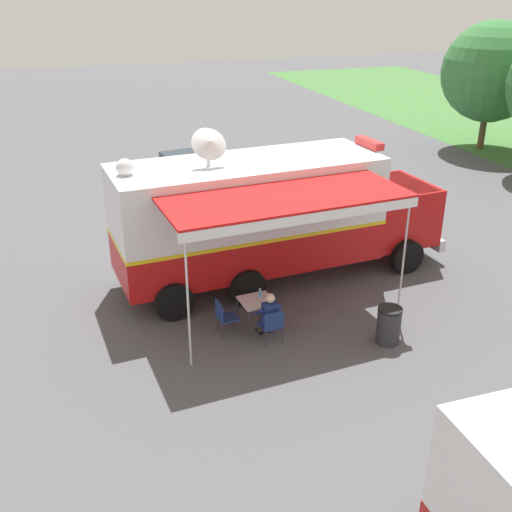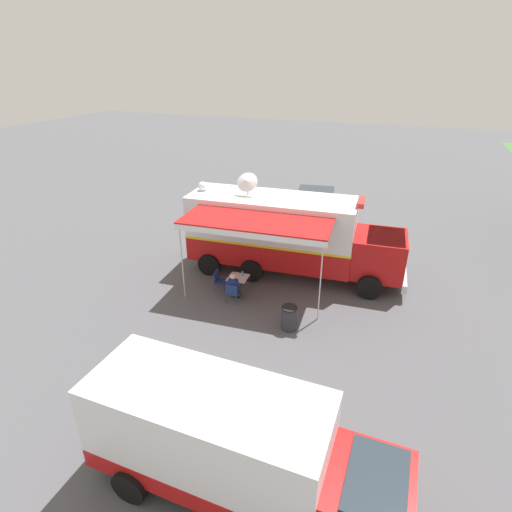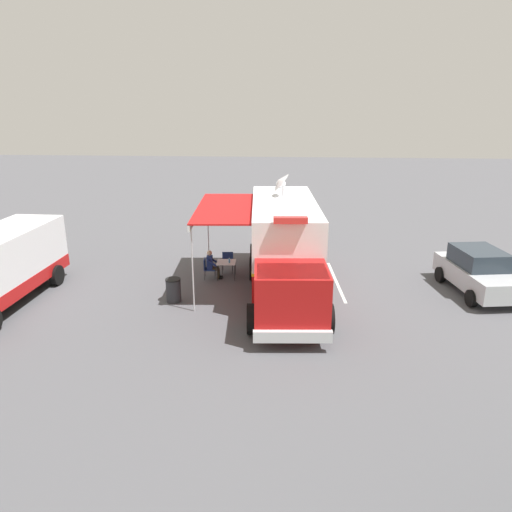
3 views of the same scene
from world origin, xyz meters
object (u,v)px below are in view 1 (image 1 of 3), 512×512
water_bottle (260,293)px  trash_bin (389,325)px  folding_chair_at_table (272,324)px  car_behind_truck (195,175)px  folding_chair_beside_table (224,315)px  command_truck (274,213)px  folding_table (257,302)px  seated_responder (269,315)px

water_bottle → trash_bin: 3.16m
folding_chair_at_table → car_behind_truck: 10.96m
folding_chair_beside_table → command_truck: bearing=139.1°
command_truck → folding_table: command_truck is taller
folding_chair_beside_table → trash_bin: bearing=65.7°
folding_chair_at_table → command_truck: bearing=159.3°
seated_responder → water_bottle: bearing=176.3°
folding_table → seated_responder: bearing=7.8°
folding_table → water_bottle: size_ratio=3.81×
folding_table → seated_responder: (0.61, 0.08, -0.02)m
water_bottle → command_truck: bearing=152.6°
folding_chair_at_table → trash_bin: trash_bin is taller
water_bottle → folding_chair_beside_table: size_ratio=0.26×
folding_table → water_bottle: 0.26m
command_truck → folding_chair_at_table: size_ratio=11.07×
folding_table → folding_chair_beside_table: size_ratio=0.98×
folding_chair_beside_table → car_behind_truck: bearing=170.2°
command_truck → water_bottle: size_ratio=43.01×
folding_chair_at_table → car_behind_truck: size_ratio=0.20×
water_bottle → folding_chair_at_table: size_ratio=0.26×
folding_table → folding_chair_at_table: bearing=6.9°
trash_bin → car_behind_truck: size_ratio=0.21×
seated_responder → car_behind_truck: 10.77m
seated_responder → trash_bin: seated_responder is taller
command_truck → seated_responder: (3.08, -1.25, -1.29)m
command_truck → car_behind_truck: size_ratio=2.18×
folding_chair_at_table → folding_chair_beside_table: same height
folding_chair_beside_table → seated_responder: bearing=59.2°
water_bottle → trash_bin: bearing=54.8°
seated_responder → car_behind_truck: size_ratio=0.28×
command_truck → car_behind_truck: command_truck is taller
water_bottle → car_behind_truck: bearing=175.6°
folding_table → car_behind_truck: bearing=174.9°
command_truck → seated_responder: bearing=-22.1°
seated_responder → trash_bin: size_ratio=1.37×
folding_table → seated_responder: seated_responder is taller
trash_bin → car_behind_truck: car_behind_truck is taller
folding_chair_at_table → folding_chair_beside_table: 1.20m
folding_table → water_bottle: water_bottle is taller
folding_chair_at_table → seated_responder: seated_responder is taller
car_behind_truck → folding_chair_beside_table: bearing=-9.8°
car_behind_truck → command_truck: bearing=3.2°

